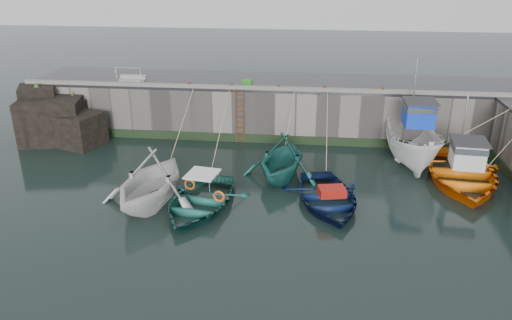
# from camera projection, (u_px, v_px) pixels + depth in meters

# --- Properties ---
(ground) EXTENTS (120.00, 120.00, 0.00)m
(ground) POSITION_uv_depth(u_px,v_px,m) (254.00, 228.00, 20.24)
(ground) COLOR black
(ground) RESTS_ON ground
(quay_back) EXTENTS (30.00, 5.00, 3.00)m
(quay_back) POSITION_uv_depth(u_px,v_px,m) (277.00, 107.00, 31.17)
(quay_back) COLOR slate
(quay_back) RESTS_ON ground
(road_back) EXTENTS (30.00, 5.00, 0.16)m
(road_back) POSITION_uv_depth(u_px,v_px,m) (278.00, 82.00, 30.57)
(road_back) COLOR black
(road_back) RESTS_ON quay_back
(kerb_back) EXTENTS (30.00, 0.30, 0.20)m
(kerb_back) POSITION_uv_depth(u_px,v_px,m) (275.00, 88.00, 28.34)
(kerb_back) COLOR slate
(kerb_back) RESTS_ON road_back
(algae_back) EXTENTS (30.00, 0.08, 0.50)m
(algae_back) POSITION_uv_depth(u_px,v_px,m) (274.00, 139.00, 29.30)
(algae_back) COLOR black
(algae_back) RESTS_ON ground
(rock_outcrop) EXTENTS (5.85, 4.24, 3.41)m
(rock_outcrop) POSITION_uv_depth(u_px,v_px,m) (56.00, 120.00, 29.50)
(rock_outcrop) COLOR black
(rock_outcrop) RESTS_ON ground
(ladder) EXTENTS (0.51, 0.08, 3.20)m
(ladder) POSITION_uv_depth(u_px,v_px,m) (240.00, 116.00, 28.97)
(ladder) COLOR #3F1E0F
(ladder) RESTS_ON ground
(boat_near_white) EXTENTS (5.32, 5.94, 2.82)m
(boat_near_white) POSITION_uv_depth(u_px,v_px,m) (152.00, 203.00, 22.27)
(boat_near_white) COLOR silver
(boat_near_white) RESTS_ON ground
(boat_near_white_rope) EXTENTS (0.04, 6.39, 3.10)m
(boat_near_white_rope) POSITION_uv_depth(u_px,v_px,m) (182.00, 158.00, 27.26)
(boat_near_white_rope) COLOR tan
(boat_near_white_rope) RESTS_ON ground
(boat_near_blue) EXTENTS (4.62, 5.89, 1.11)m
(boat_near_blue) POSITION_uv_depth(u_px,v_px,m) (199.00, 207.00, 21.87)
(boat_near_blue) COLOR #19584F
(boat_near_blue) RESTS_ON ground
(boat_near_blue_rope) EXTENTS (0.04, 6.55, 3.10)m
(boat_near_blue_rope) POSITION_uv_depth(u_px,v_px,m) (222.00, 160.00, 26.94)
(boat_near_blue_rope) COLOR tan
(boat_near_blue_rope) RESTS_ON ground
(boat_near_blacktrim) EXTENTS (4.89, 5.40, 2.49)m
(boat_near_blacktrim) POSITION_uv_depth(u_px,v_px,m) (281.00, 176.00, 24.98)
(boat_near_blacktrim) COLOR #1A5C55
(boat_near_blacktrim) RESTS_ON ground
(boat_near_blacktrim_rope) EXTENTS (0.04, 3.45, 3.10)m
(boat_near_blacktrim_rope) POSITION_uv_depth(u_px,v_px,m) (286.00, 150.00, 28.31)
(boat_near_blacktrim_rope) COLOR tan
(boat_near_blacktrim_rope) RESTS_ON ground
(boat_near_navy) EXTENTS (4.76, 5.92, 1.09)m
(boat_near_navy) POSITION_uv_depth(u_px,v_px,m) (327.00, 203.00, 22.24)
(boat_near_navy) COLOR #09163D
(boat_near_navy) RESTS_ON ground
(boat_near_navy_rope) EXTENTS (0.04, 5.62, 3.10)m
(boat_near_navy_rope) POSITION_uv_depth(u_px,v_px,m) (325.00, 161.00, 26.83)
(boat_near_navy_rope) COLOR tan
(boat_near_navy_rope) RESTS_ON ground
(boat_far_white) EXTENTS (2.57, 6.77, 5.61)m
(boat_far_white) POSITION_uv_depth(u_px,v_px,m) (413.00, 143.00, 26.30)
(boat_far_white) COLOR white
(boat_far_white) RESTS_ON ground
(boat_far_orange) EXTENTS (5.44, 7.21, 4.41)m
(boat_far_orange) POSITION_uv_depth(u_px,v_px,m) (461.00, 173.00, 24.23)
(boat_far_orange) COLOR orange
(boat_far_orange) RESTS_ON ground
(fish_crate) EXTENTS (0.56, 0.43, 0.31)m
(fish_crate) POSITION_uv_depth(u_px,v_px,m) (247.00, 82.00, 29.44)
(fish_crate) COLOR #1C8718
(fish_crate) RESTS_ON road_back
(railing) EXTENTS (1.60, 1.05, 1.00)m
(railing) POSITION_uv_depth(u_px,v_px,m) (133.00, 78.00, 30.23)
(railing) COLOR #A5A8AD
(railing) RESTS_ON road_back
(bollard_a) EXTENTS (0.18, 0.18, 0.28)m
(bollard_a) POSITION_uv_depth(u_px,v_px,m) (189.00, 85.00, 28.95)
(bollard_a) COLOR #3F1E0F
(bollard_a) RESTS_ON road_back
(bollard_b) EXTENTS (0.18, 0.18, 0.28)m
(bollard_b) POSITION_uv_depth(u_px,v_px,m) (232.00, 86.00, 28.68)
(bollard_b) COLOR #3F1E0F
(bollard_b) RESTS_ON road_back
(bollard_c) EXTENTS (0.18, 0.18, 0.28)m
(bollard_c) POSITION_uv_depth(u_px,v_px,m) (279.00, 87.00, 28.40)
(bollard_c) COLOR #3F1E0F
(bollard_c) RESTS_ON road_back
(bollard_d) EXTENTS (0.18, 0.18, 0.28)m
(bollard_d) POSITION_uv_depth(u_px,v_px,m) (325.00, 89.00, 28.12)
(bollard_d) COLOR #3F1E0F
(bollard_d) RESTS_ON road_back
(bollard_e) EXTENTS (0.18, 0.18, 0.28)m
(bollard_e) POSITION_uv_depth(u_px,v_px,m) (382.00, 90.00, 27.79)
(bollard_e) COLOR #3F1E0F
(bollard_e) RESTS_ON road_back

